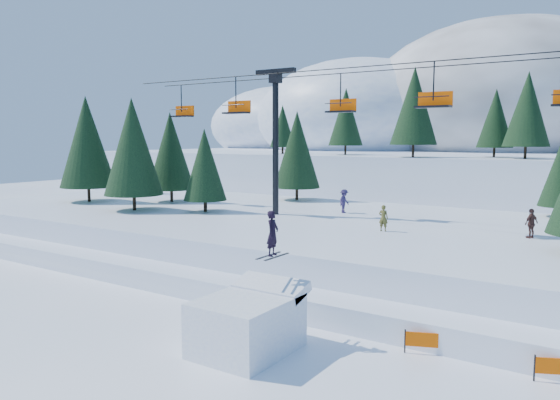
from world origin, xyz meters
The scene contains 9 objects.
ground centered at (0.00, 0.00, 0.00)m, with size 160.00×160.00×0.00m, color white.
mid_shelf centered at (0.00, 18.00, 1.25)m, with size 70.00×22.00×2.50m, color white.
berm centered at (0.00, 8.00, 0.55)m, with size 70.00×6.00×1.10m, color white.
mountain_ridge centered at (-5.09, 73.38, 9.64)m, with size 119.00×60.29×26.46m.
jump_kicker centered at (0.82, 1.53, 1.15)m, with size 3.03×4.30×5.17m.
chairlift centered at (1.12, 18.05, 9.32)m, with size 46.00×3.21×10.28m.
conifer_stand centered at (2.14, 18.49, 7.11)m, with size 61.80×17.81×9.77m.
distant_skiers centered at (4.30, 19.38, 3.35)m, with size 22.86×6.58×1.77m.
banner_near centered at (7.11, 5.09, 0.54)m, with size 2.66×1.11×0.90m.
Camera 1 is at (12.69, -14.35, 7.99)m, focal length 35.00 mm.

